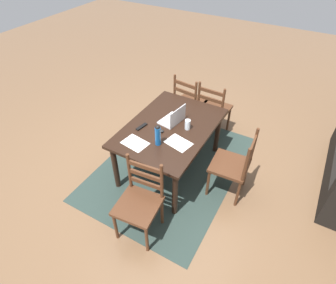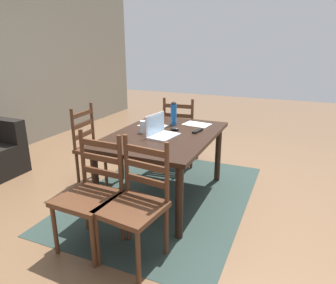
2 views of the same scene
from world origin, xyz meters
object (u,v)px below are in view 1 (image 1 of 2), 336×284
at_px(chair_left_near, 190,102).
at_px(water_bottle, 158,135).
at_px(chair_left_far, 214,109).
at_px(chair_right_far, 140,202).
at_px(drinking_glass, 188,125).
at_px(dining_table, 170,132).
at_px(chair_far_head, 233,165).
at_px(laptop, 174,118).
at_px(tv_remote, 142,127).
at_px(computer_mouse, 160,130).

distance_m(chair_left_near, water_bottle, 1.47).
bearing_deg(chair_left_far, chair_right_far, -0.07).
height_order(water_bottle, drinking_glass, water_bottle).
xyz_separation_m(dining_table, drinking_glass, (-0.06, 0.21, 0.15)).
relative_size(chair_far_head, drinking_glass, 7.28).
height_order(chair_right_far, laptop, laptop).
bearing_deg(tv_remote, drinking_glass, 36.94).
bearing_deg(chair_left_far, dining_table, -11.21).
relative_size(chair_right_far, laptop, 2.71).
bearing_deg(chair_right_far, dining_table, -168.92).
relative_size(chair_right_far, chair_far_head, 1.00).
height_order(chair_left_far, water_bottle, water_bottle).
bearing_deg(chair_left_near, water_bottle, 10.37).
bearing_deg(tv_remote, laptop, 55.10).
distance_m(dining_table, computer_mouse, 0.20).
distance_m(drinking_glass, tv_remote, 0.58).
height_order(laptop, drinking_glass, laptop).
height_order(chair_right_far, water_bottle, water_bottle).
height_order(chair_right_far, chair_far_head, same).
distance_m(chair_far_head, computer_mouse, 0.99).
relative_size(chair_left_near, water_bottle, 3.50).
height_order(chair_far_head, water_bottle, water_bottle).
distance_m(chair_right_far, drinking_glass, 1.13).
xyz_separation_m(dining_table, computer_mouse, (0.16, -0.06, 0.10)).
height_order(chair_right_far, drinking_glass, chair_right_far).
xyz_separation_m(water_bottle, computer_mouse, (-0.22, -0.10, -0.12)).
bearing_deg(computer_mouse, drinking_glass, 130.78).
relative_size(chair_left_near, laptop, 2.71).
bearing_deg(chair_right_far, water_bottle, -166.63).
bearing_deg(chair_far_head, dining_table, -89.85).
bearing_deg(chair_far_head, chair_right_far, -33.72).
bearing_deg(chair_left_far, computer_mouse, -12.35).
bearing_deg(drinking_glass, water_bottle, -21.20).
xyz_separation_m(chair_right_far, tv_remote, (-0.82, -0.50, 0.28)).
relative_size(chair_left_far, drinking_glass, 7.28).
distance_m(chair_left_far, computer_mouse, 1.23).
bearing_deg(computer_mouse, water_bottle, 26.80).
bearing_deg(laptop, chair_left_far, 167.52).
bearing_deg(tv_remote, dining_table, 43.40).
relative_size(chair_left_near, chair_far_head, 1.00).
height_order(dining_table, tv_remote, tv_remote).
height_order(laptop, tv_remote, laptop).
distance_m(dining_table, chair_far_head, 0.90).
height_order(chair_left_far, chair_right_far, same).
xyz_separation_m(chair_left_far, drinking_glass, (0.95, 0.01, 0.33)).
relative_size(dining_table, chair_left_near, 1.53).
bearing_deg(chair_left_near, chair_left_far, 89.96).
bearing_deg(computer_mouse, dining_table, 162.30).
bearing_deg(chair_left_near, chair_far_head, 46.99).
bearing_deg(drinking_glass, chair_left_near, -156.16).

